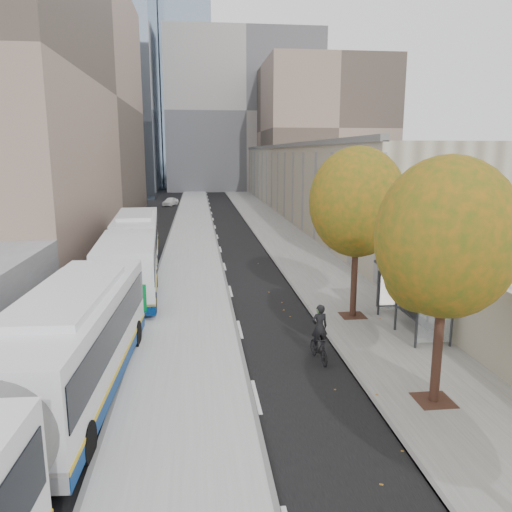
{
  "coord_description": "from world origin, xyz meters",
  "views": [
    {
      "loc": [
        -3.29,
        -8.06,
        7.38
      ],
      "look_at": [
        -0.58,
        15.24,
        2.5
      ],
      "focal_mm": 35.0,
      "sensor_mm": 36.0,
      "label": 1
    }
  ],
  "objects": [
    {
      "name": "cyclist",
      "position": [
        0.9,
        8.42,
        0.79
      ],
      "size": [
        0.69,
        1.71,
        2.12
      ],
      "rotation": [
        0.0,
        0.0,
        0.14
      ],
      "color": "black",
      "rests_on": "ground"
    },
    {
      "name": "sidewalk",
      "position": [
        4.12,
        35.0,
        0.04
      ],
      "size": [
        4.75,
        150.0,
        0.08
      ],
      "primitive_type": "cube",
      "color": "gray",
      "rests_on": "ground"
    },
    {
      "name": "distant_car",
      "position": [
        -7.19,
        63.57,
        0.58
      ],
      "size": [
        2.42,
        3.69,
        1.17
      ],
      "primitive_type": "imported",
      "rotation": [
        0.0,
        0.0,
        -0.33
      ],
      "color": "white",
      "rests_on": "ground"
    },
    {
      "name": "bus_near",
      "position": [
        -7.4,
        2.59,
        1.72
      ],
      "size": [
        3.58,
        19.0,
        3.15
      ],
      "rotation": [
        0.0,
        0.0,
        -0.04
      ],
      "color": "white",
      "rests_on": "ground"
    },
    {
      "name": "building_far_block",
      "position": [
        6.0,
        96.0,
        15.0
      ],
      "size": [
        30.0,
        18.0,
        30.0
      ],
      "primitive_type": "cube",
      "color": "#A49D98",
      "rests_on": "ground"
    },
    {
      "name": "tree_b",
      "position": [
        3.6,
        5.0,
        5.04
      ],
      "size": [
        4.0,
        4.0,
        6.97
      ],
      "color": "#2F2016",
      "rests_on": "sidewalk"
    },
    {
      "name": "tree_c",
      "position": [
        3.6,
        13.0,
        5.25
      ],
      "size": [
        4.2,
        4.2,
        7.28
      ],
      "color": "#2F2016",
      "rests_on": "sidewalk"
    },
    {
      "name": "bus_shelter",
      "position": [
        5.69,
        10.96,
        2.19
      ],
      "size": [
        1.9,
        4.4,
        2.53
      ],
      "color": "#383A3F",
      "rests_on": "sidewalk"
    },
    {
      "name": "building_tan",
      "position": [
        15.5,
        64.0,
        4.0
      ],
      "size": [
        18.0,
        92.0,
        8.0
      ],
      "primitive_type": "cube",
      "color": "gray",
      "rests_on": "ground"
    },
    {
      "name": "bus_far",
      "position": [
        -7.26,
        22.47,
        1.72
      ],
      "size": [
        4.03,
        19.0,
        3.14
      ],
      "rotation": [
        0.0,
        0.0,
        0.07
      ],
      "color": "white",
      "rests_on": "ground"
    },
    {
      "name": "bus_platform",
      "position": [
        -3.88,
        35.0,
        0.07
      ],
      "size": [
        4.25,
        150.0,
        0.15
      ],
      "primitive_type": "cube",
      "color": "#ADADAD",
      "rests_on": "ground"
    }
  ]
}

